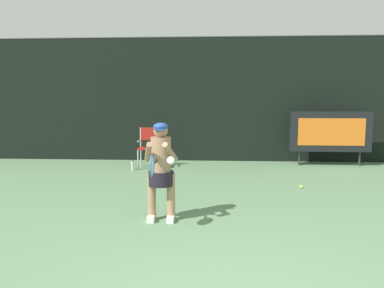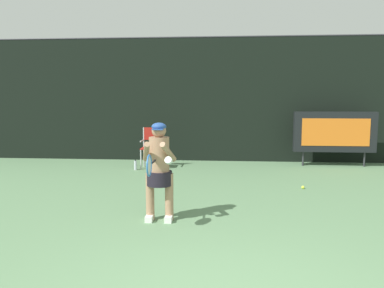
# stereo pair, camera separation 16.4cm
# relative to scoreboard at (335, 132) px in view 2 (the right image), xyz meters

# --- Properties ---
(backdrop_screen) EXTENTS (18.00, 0.12, 3.66)m
(backdrop_screen) POSITION_rel_scoreboard_xyz_m (-2.99, 0.69, 0.86)
(backdrop_screen) COLOR black
(backdrop_screen) RESTS_ON ground
(scoreboard) EXTENTS (2.20, 0.21, 1.50)m
(scoreboard) POSITION_rel_scoreboard_xyz_m (0.00, 0.00, 0.00)
(scoreboard) COLOR black
(scoreboard) RESTS_ON ground
(umpire_chair) EXTENTS (0.52, 0.44, 1.08)m
(umpire_chair) POSITION_rel_scoreboard_xyz_m (-4.96, -0.63, -0.33)
(umpire_chair) COLOR #B7B7BC
(umpire_chair) RESTS_ON ground
(water_bottle) EXTENTS (0.07, 0.07, 0.27)m
(water_bottle) POSITION_rel_scoreboard_xyz_m (-5.32, -1.00, -0.82)
(water_bottle) COLOR silver
(water_bottle) RESTS_ON ground
(tennis_player) EXTENTS (0.53, 0.61, 1.52)m
(tennis_player) POSITION_rel_scoreboard_xyz_m (-4.00, -5.08, -0.11)
(tennis_player) COLOR white
(tennis_player) RESTS_ON ground
(tennis_racket) EXTENTS (0.03, 0.60, 0.31)m
(tennis_racket) POSITION_rel_scoreboard_xyz_m (-4.04, -5.63, 0.02)
(tennis_racket) COLOR black
(tennis_ball_spare) EXTENTS (0.07, 0.07, 0.07)m
(tennis_ball_spare) POSITION_rel_scoreboard_xyz_m (-1.37, -2.79, -0.91)
(tennis_ball_spare) COLOR #CCDB3D
(tennis_ball_spare) RESTS_ON ground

